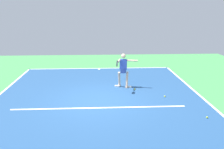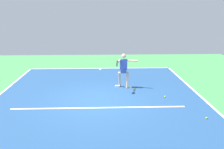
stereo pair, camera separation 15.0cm
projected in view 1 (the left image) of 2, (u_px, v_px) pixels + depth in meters
name	position (u px, v px, depth m)	size (l,w,h in m)	color
ground_plane	(99.00, 100.00, 10.00)	(20.77, 20.77, 0.00)	#428E4C
court_surface	(99.00, 100.00, 9.99)	(9.18, 11.33, 0.00)	navy
court_line_baseline_near	(99.00, 68.00, 15.40)	(9.18, 0.10, 0.01)	white
court_line_sideline_left	(203.00, 98.00, 10.22)	(0.10, 11.33, 0.01)	white
court_line_service	(99.00, 108.00, 9.23)	(6.88, 0.10, 0.01)	white
court_line_centre_mark	(99.00, 69.00, 15.20)	(0.10, 0.30, 0.01)	white
tennis_player	(123.00, 68.00, 11.40)	(1.10, 1.17, 1.71)	beige
tennis_ball_near_service_line	(165.00, 96.00, 10.36)	(0.07, 0.07, 0.07)	yellow
tennis_ball_by_sideline	(135.00, 89.00, 11.29)	(0.07, 0.07, 0.07)	yellow
tennis_ball_by_baseline	(207.00, 117.00, 8.35)	(0.07, 0.07, 0.07)	#CCE033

